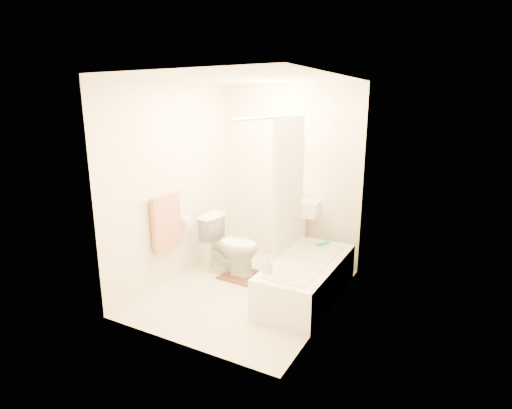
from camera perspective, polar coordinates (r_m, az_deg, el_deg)
The scene contains 17 objects.
floor at distance 4.79m, azimuth -1.45°, elevation -12.33°, with size 2.40×2.40×0.00m, color beige.
ceiling at distance 4.30m, azimuth -1.66°, elevation 17.66°, with size 2.40×2.40×0.00m, color white.
wall_back at distance 5.45m, azimuth 4.75°, elevation 4.19°, with size 2.00×0.02×2.40m, color beige.
wall_left at distance 4.96m, azimuth -11.65°, elevation 2.96°, with size 0.02×2.40×2.40m, color beige.
wall_right at distance 4.00m, azimuth 10.98°, elevation 0.36°, with size 0.02×2.40×2.40m, color beige.
mirror at distance 5.38m, azimuth 4.73°, elevation 7.30°, with size 0.40×0.03×0.55m, color white.
curtain_rod at distance 4.24m, azimuth 2.67°, elevation 12.29°, with size 0.03×0.03×1.70m, color silver.
shower_curtain at distance 4.69m, azimuth 4.68°, elevation 2.84°, with size 0.04×0.80×1.55m, color silver.
towel_bar at distance 4.77m, azimuth -13.13°, elevation 1.21°, with size 0.02×0.02×0.60m, color silver.
towel at distance 4.83m, azimuth -12.65°, elevation -2.53°, with size 0.06×0.45×0.66m, color #CC7266.
toilet_paper at distance 5.12m, azimuth -9.91°, elevation -2.37°, with size 0.12×0.12×0.11m, color white.
toilet at distance 5.16m, azimuth -3.58°, elevation -5.85°, with size 0.43×0.76×0.75m, color silver.
sink at distance 5.40m, azimuth 6.21°, elevation -3.66°, with size 0.50×0.40×0.98m, color white, non-canonical shape.
bathtub at distance 4.64m, azimuth 7.30°, elevation -10.42°, with size 0.67×1.54×0.43m, color white, non-canonical shape.
bath_mat at distance 5.14m, azimuth -1.29°, elevation -10.27°, with size 0.64×0.48×0.02m, color #49291C.
soap_bottle at distance 4.17m, azimuth 1.62°, elevation -8.60°, with size 0.08×0.08×0.18m, color silver.
scrub_brush at distance 5.05m, azimuth 9.51°, elevation -5.54°, with size 0.06×0.20×0.04m, color #3AB564.
Camera 1 is at (2.14, -3.72, 2.13)m, focal length 28.00 mm.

